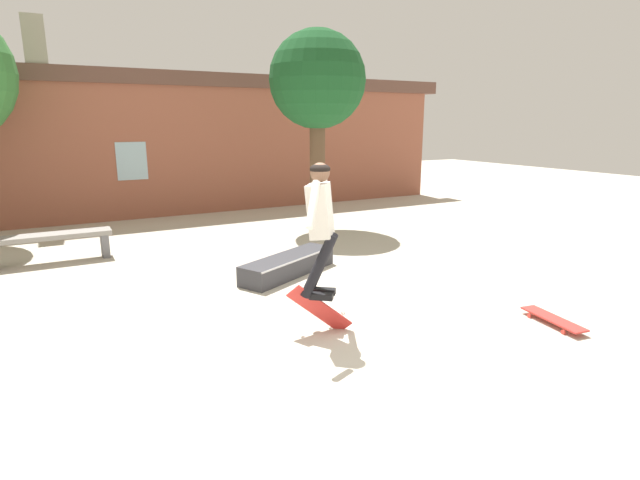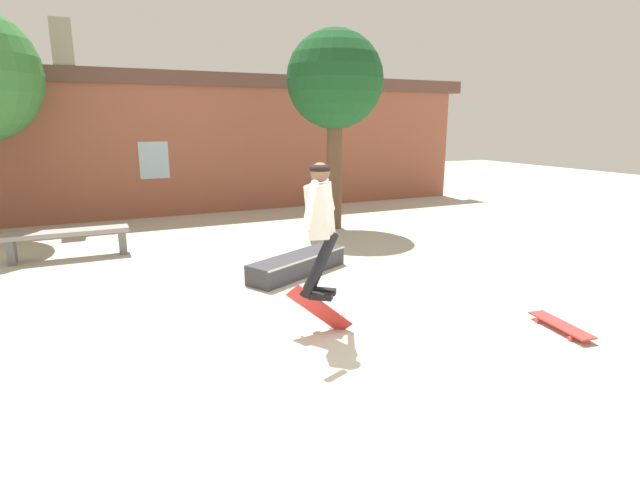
{
  "view_description": "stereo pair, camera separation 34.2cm",
  "coord_description": "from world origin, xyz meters",
  "px_view_note": "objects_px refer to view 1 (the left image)",
  "views": [
    {
      "loc": [
        -2.86,
        -4.23,
        2.34
      ],
      "look_at": [
        -0.32,
        0.44,
        1.08
      ],
      "focal_mm": 28.0,
      "sensor_mm": 36.0,
      "label": 1
    },
    {
      "loc": [
        -2.55,
        -4.38,
        2.34
      ],
      "look_at": [
        -0.32,
        0.44,
        1.08
      ],
      "focal_mm": 28.0,
      "sensor_mm": 36.0,
      "label": 2
    }
  ],
  "objects_px": {
    "park_bench": "(48,241)",
    "tree_right": "(317,82)",
    "skater": "(320,218)",
    "skateboard_flipping": "(320,309)",
    "skateboard_resting": "(553,319)",
    "skate_ledge": "(288,265)"
  },
  "relations": [
    {
      "from": "park_bench",
      "to": "tree_right",
      "type": "bearing_deg",
      "value": 3.87
    },
    {
      "from": "skater",
      "to": "skateboard_flipping",
      "type": "relative_size",
      "value": 2.09
    },
    {
      "from": "park_bench",
      "to": "skateboard_resting",
      "type": "relative_size",
      "value": 2.3
    },
    {
      "from": "tree_right",
      "to": "park_bench",
      "type": "relative_size",
      "value": 2.13
    },
    {
      "from": "skater",
      "to": "skateboard_resting",
      "type": "relative_size",
      "value": 1.73
    },
    {
      "from": "tree_right",
      "to": "skateboard_flipping",
      "type": "relative_size",
      "value": 5.94
    },
    {
      "from": "skate_ledge",
      "to": "skateboard_flipping",
      "type": "distance_m",
      "value": 2.27
    },
    {
      "from": "skateboard_flipping",
      "to": "skater",
      "type": "bearing_deg",
      "value": 54.01
    },
    {
      "from": "skateboard_flipping",
      "to": "skateboard_resting",
      "type": "xyz_separation_m",
      "value": [
        2.54,
        -1.13,
        -0.21
      ]
    },
    {
      "from": "skateboard_flipping",
      "to": "tree_right",
      "type": "bearing_deg",
      "value": 74.28
    },
    {
      "from": "skate_ledge",
      "to": "skateboard_resting",
      "type": "height_order",
      "value": "skate_ledge"
    },
    {
      "from": "skateboard_flipping",
      "to": "skateboard_resting",
      "type": "height_order",
      "value": "skateboard_flipping"
    },
    {
      "from": "skate_ledge",
      "to": "skater",
      "type": "xyz_separation_m",
      "value": [
        -0.61,
        -2.16,
        1.17
      ]
    },
    {
      "from": "skate_ledge",
      "to": "skateboard_resting",
      "type": "xyz_separation_m",
      "value": [
        1.91,
        -3.3,
        -0.08
      ]
    },
    {
      "from": "skate_ledge",
      "to": "skateboard_resting",
      "type": "bearing_deg",
      "value": -86.83
    },
    {
      "from": "skate_ledge",
      "to": "park_bench",
      "type": "bearing_deg",
      "value": 115.09
    },
    {
      "from": "tree_right",
      "to": "skate_ledge",
      "type": "bearing_deg",
      "value": -125.58
    },
    {
      "from": "skater",
      "to": "skateboard_flipping",
      "type": "xyz_separation_m",
      "value": [
        -0.01,
        -0.01,
        -1.05
      ]
    },
    {
      "from": "park_bench",
      "to": "skate_ledge",
      "type": "relative_size",
      "value": 1.07
    },
    {
      "from": "park_bench",
      "to": "skate_ledge",
      "type": "height_order",
      "value": "park_bench"
    },
    {
      "from": "skate_ledge",
      "to": "skater",
      "type": "distance_m",
      "value": 2.54
    },
    {
      "from": "tree_right",
      "to": "park_bench",
      "type": "bearing_deg",
      "value": -176.21
    }
  ]
}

